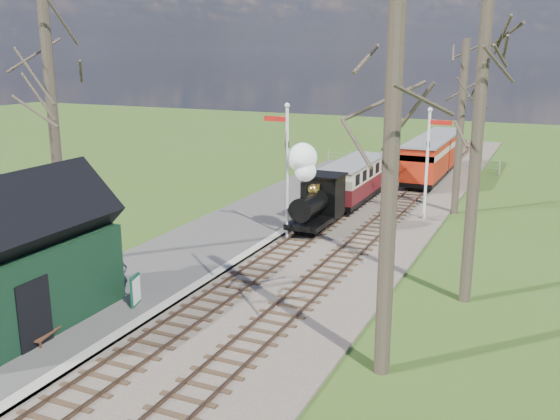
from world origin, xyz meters
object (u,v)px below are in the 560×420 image
at_px(station_shed, 18,260).
at_px(sign_board, 135,290).
at_px(red_carriage_a, 425,162).
at_px(bench, 44,328).
at_px(locomotive, 315,192).
at_px(semaphore_near, 286,162).
at_px(coach, 354,179).
at_px(semaphore_far, 429,155).
at_px(red_carriage_b, 441,150).
at_px(person, 121,275).

xyz_separation_m(station_shed, sign_board, (2.24, 2.62, -1.55)).
relative_size(red_carriage_a, bench, 4.05).
bearing_deg(locomotive, station_shed, -107.41).
bearing_deg(bench, station_shed, 157.52).
height_order(red_carriage_a, sign_board, red_carriage_a).
bearing_deg(semaphore_near, coach, 84.32).
bearing_deg(sign_board, semaphore_far, 67.30).
height_order(red_carriage_b, bench, red_carriage_b).
bearing_deg(red_carriage_a, semaphore_near, -103.36).
xyz_separation_m(semaphore_far, coach, (-4.37, 1.73, -1.90)).
height_order(semaphore_far, red_carriage_a, semaphore_far).
xyz_separation_m(semaphore_near, semaphore_far, (5.14, 6.00, -0.27)).
bearing_deg(semaphore_far, locomotive, -135.35).
distance_m(red_carriage_b, bench, 32.73).
height_order(locomotive, red_carriage_a, locomotive).
xyz_separation_m(red_carriage_a, red_carriage_b, (0.00, 5.50, 0.00)).
xyz_separation_m(semaphore_far, red_carriage_a, (-1.77, 8.18, -1.78)).
relative_size(coach, sign_board, 6.62).
relative_size(semaphore_far, bench, 4.30).
height_order(locomotive, coach, locomotive).
bearing_deg(red_carriage_b, semaphore_far, -82.61).
distance_m(coach, sign_board, 17.24).
bearing_deg(semaphore_near, person, -104.32).
bearing_deg(locomotive, sign_board, -100.50).
bearing_deg(semaphore_far, semaphore_near, -130.60).
relative_size(locomotive, red_carriage_a, 0.79).
distance_m(locomotive, coach, 6.08).
bearing_deg(sign_board, red_carriage_a, 78.82).
distance_m(station_shed, locomotive, 14.33).
bearing_deg(bench, coach, 81.68).
distance_m(red_carriage_a, red_carriage_b, 5.50).
height_order(red_carriage_a, bench, red_carriage_a).
distance_m(semaphore_near, coach, 8.06).
height_order(semaphore_near, red_carriage_b, semaphore_near).
distance_m(red_carriage_b, sign_board, 29.45).
bearing_deg(semaphore_far, bench, -111.59).
bearing_deg(semaphore_near, red_carriage_a, 76.64).
xyz_separation_m(bench, person, (-0.07, 3.66, 0.39)).
bearing_deg(bench, person, 91.11).
height_order(semaphore_near, red_carriage_a, semaphore_near).
relative_size(locomotive, sign_board, 4.14).
bearing_deg(sign_board, bench, -105.97).
relative_size(semaphore_near, semaphore_far, 1.09).
distance_m(coach, person, 16.90).
bearing_deg(person, station_shed, 179.68).
bearing_deg(station_shed, coach, 77.71).
relative_size(semaphore_near, red_carriage_b, 1.15).
bearing_deg(red_carriage_a, station_shed, -104.76).
bearing_deg(bench, locomotive, 78.26).
bearing_deg(red_carriage_a, bench, -101.76).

